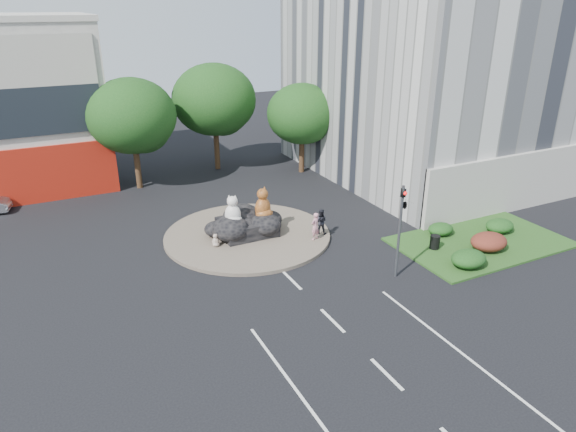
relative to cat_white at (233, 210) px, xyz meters
name	(u,v)px	position (x,y,z in m)	size (l,w,h in m)	color
ground	(333,321)	(0.96, -9.78, -2.01)	(120.00, 120.00, 0.00)	black
roundabout_island	(247,235)	(0.96, 0.22, -1.91)	(10.00, 10.00, 0.20)	brown
rock_plinth	(247,227)	(0.96, 0.22, -1.36)	(3.20, 2.60, 0.90)	black
grass_verge	(481,242)	(12.96, -6.78, -1.95)	(10.00, 6.00, 0.12)	#244617
tree_left	(133,119)	(-2.97, 12.28, 3.24)	(6.46, 6.46, 8.27)	#382314
tree_mid	(215,103)	(4.03, 14.28, 3.55)	(6.84, 6.84, 8.76)	#382314
tree_right	(302,117)	(10.03, 10.28, 2.62)	(5.70, 5.70, 7.30)	#382314
hedge_near_green	(469,259)	(9.96, -8.78, -1.44)	(2.00, 1.60, 0.90)	#123A12
hedge_red	(489,242)	(12.46, -7.78, -1.40)	(2.20, 1.76, 0.99)	#542716
hedge_mid_green	(500,226)	(14.96, -6.28, -1.49)	(1.80, 1.44, 0.81)	#123A12
hedge_back_green	(441,229)	(11.46, -4.98, -1.53)	(1.60, 1.28, 0.72)	#123A12
traffic_light	(403,212)	(6.05, -7.78, 1.61)	(0.44, 1.24, 5.00)	#595B60
street_lamp	(441,147)	(13.77, -1.78, 2.54)	(2.34, 0.22, 8.06)	#595B60
cat_white	(233,210)	(0.00, 0.00, 0.00)	(1.10, 0.95, 1.83)	silver
cat_tabby	(263,203)	(1.93, 0.04, 0.08)	(1.19, 1.03, 1.98)	#C17D28
kitten_calico	(215,240)	(-1.33, -0.58, -1.42)	(0.48, 0.41, 0.79)	silver
kitten_white	(271,227)	(2.33, -0.25, -1.44)	(0.45, 0.39, 0.76)	silver
pedestrian_pink	(315,226)	(4.22, -2.31, -0.98)	(0.61, 0.40, 1.67)	#CA8391
pedestrian_dark	(321,221)	(4.93, -1.74, -1.03)	(0.77, 0.60, 1.58)	black
litter_bin	(435,242)	(9.84, -6.29, -1.50)	(0.56, 0.56, 0.79)	black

